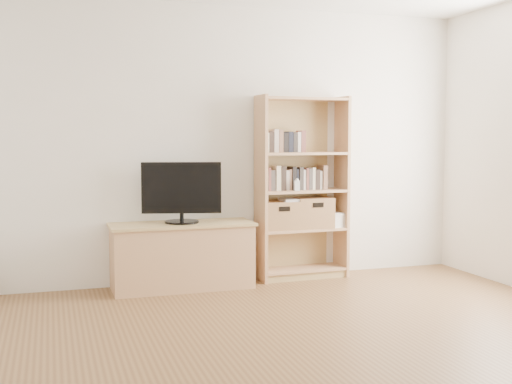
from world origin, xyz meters
name	(u,v)px	position (x,y,z in m)	size (l,w,h in m)	color
floor	(361,364)	(0.00, 0.00, 0.00)	(4.50, 5.00, 0.01)	brown
back_wall	(242,144)	(0.00, 2.50, 1.30)	(4.50, 0.02, 2.60)	white
tv_stand	(182,257)	(-0.64, 2.27, 0.29)	(1.25, 0.47, 0.57)	tan
bookshelf	(302,188)	(0.56, 2.34, 0.88)	(0.88, 0.31, 1.76)	tan
television	(182,192)	(-0.64, 2.27, 0.88)	(0.71, 0.05, 0.56)	black
books_row_mid	(301,178)	(0.56, 2.36, 0.98)	(0.86, 0.17, 0.23)	beige
books_row_upper	(283,141)	(0.36, 2.36, 1.33)	(0.40, 0.15, 0.21)	beige
baby_monitor	(297,186)	(0.46, 2.24, 0.91)	(0.05, 0.03, 0.10)	white
basket_left	(280,215)	(0.32, 2.33, 0.62)	(0.33, 0.27, 0.27)	#906041
basket_right	(312,212)	(0.66, 2.34, 0.64)	(0.36, 0.29, 0.29)	#906041
laptop	(297,200)	(0.49, 2.32, 0.77)	(0.31, 0.21, 0.02)	silver
magazine_stack	(330,220)	(0.86, 2.35, 0.55)	(0.18, 0.26, 0.12)	silver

